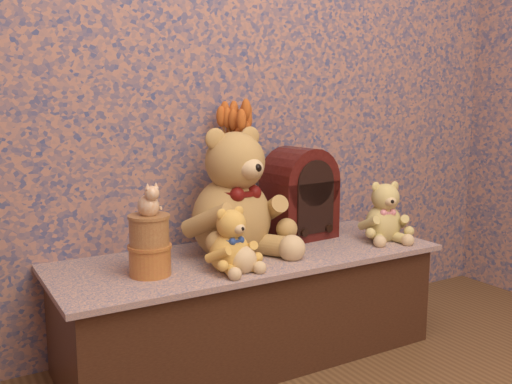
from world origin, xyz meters
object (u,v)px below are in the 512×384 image
(teddy_small, at_px, (384,209))
(cathedral_radio, at_px, (299,193))
(biscuit_tin_lower, at_px, (150,260))
(teddy_large, at_px, (231,186))
(teddy_medium, at_px, (229,236))
(cat_figurine, at_px, (148,199))
(ceramic_vase, at_px, (238,219))

(teddy_small, relative_size, cathedral_radio, 0.69)
(biscuit_tin_lower, bearing_deg, teddy_large, 16.17)
(teddy_large, distance_m, teddy_medium, 0.25)
(teddy_large, bearing_deg, teddy_medium, -129.48)
(teddy_large, relative_size, biscuit_tin_lower, 3.70)
(cathedral_radio, bearing_deg, cat_figurine, -171.14)
(teddy_medium, height_order, ceramic_vase, teddy_medium)
(cathedral_radio, relative_size, ceramic_vase, 1.82)
(teddy_small, height_order, cat_figurine, cat_figurine)
(ceramic_vase, xyz_separation_m, biscuit_tin_lower, (-0.44, -0.20, -0.05))
(teddy_small, xyz_separation_m, cat_figurine, (-0.98, 0.03, 0.12))
(teddy_large, height_order, teddy_small, teddy_large)
(teddy_small, distance_m, cat_figurine, 0.99)
(teddy_medium, xyz_separation_m, cathedral_radio, (0.46, 0.26, 0.07))
(ceramic_vase, height_order, biscuit_tin_lower, ceramic_vase)
(teddy_medium, distance_m, teddy_small, 0.73)
(teddy_large, relative_size, teddy_medium, 2.17)
(teddy_small, xyz_separation_m, cathedral_radio, (-0.27, 0.21, 0.06))
(biscuit_tin_lower, xyz_separation_m, cat_figurine, (0.00, 0.00, 0.20))
(teddy_medium, relative_size, teddy_small, 0.90)
(teddy_small, relative_size, cat_figurine, 2.29)
(teddy_large, xyz_separation_m, ceramic_vase, (0.08, 0.10, -0.15))
(teddy_large, relative_size, ceramic_vase, 2.45)
(teddy_small, bearing_deg, biscuit_tin_lower, -162.96)
(teddy_large, distance_m, cathedral_radio, 0.37)
(teddy_small, xyz_separation_m, ceramic_vase, (-0.54, 0.23, -0.03))
(teddy_small, height_order, biscuit_tin_lower, teddy_small)
(teddy_medium, distance_m, cathedral_radio, 0.53)
(cathedral_radio, xyz_separation_m, cat_figurine, (-0.71, -0.18, 0.07))
(cathedral_radio, bearing_deg, teddy_medium, -155.91)
(teddy_large, bearing_deg, cathedral_radio, 2.23)
(biscuit_tin_lower, bearing_deg, teddy_small, -1.81)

